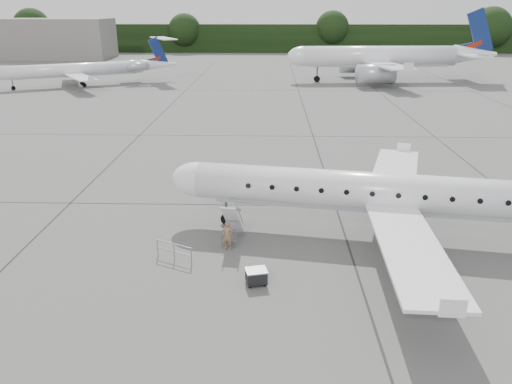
# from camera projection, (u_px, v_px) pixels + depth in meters

# --- Properties ---
(ground) EXTENTS (320.00, 320.00, 0.00)m
(ground) POSITION_uv_depth(u_px,v_px,m) (413.00, 258.00, 27.13)
(ground) COLOR #62625F
(ground) RESTS_ON ground
(treeline) EXTENTS (260.00, 4.00, 8.00)m
(treeline) POSITION_uv_depth(u_px,v_px,m) (298.00, 39.00, 147.51)
(treeline) COLOR black
(treeline) RESTS_ON ground
(terminal_building) EXTENTS (40.00, 14.00, 10.00)m
(terminal_building) POSITION_uv_depth(u_px,v_px,m) (34.00, 39.00, 130.32)
(terminal_building) COLOR slate
(terminal_building) RESTS_ON ground
(main_regional_jet) EXTENTS (33.88, 26.82, 7.86)m
(main_regional_jet) POSITION_uv_depth(u_px,v_px,m) (402.00, 175.00, 28.21)
(main_regional_jet) COLOR white
(main_regional_jet) RESTS_ON ground
(airstair) EXTENTS (1.19, 2.22, 2.46)m
(airstair) POSITION_uv_depth(u_px,v_px,m) (233.00, 221.00, 28.82)
(airstair) COLOR white
(airstair) RESTS_ON ground
(passenger) EXTENTS (0.72, 0.59, 1.69)m
(passenger) POSITION_uv_depth(u_px,v_px,m) (228.00, 236.00, 27.85)
(passenger) COLOR #836347
(passenger) RESTS_ON ground
(safety_railing) EXTENTS (2.02, 1.01, 1.00)m
(safety_railing) POSITION_uv_depth(u_px,v_px,m) (174.00, 252.00, 26.72)
(safety_railing) COLOR gray
(safety_railing) RESTS_ON ground
(baggage_cart) EXTENTS (1.14, 1.00, 0.85)m
(baggage_cart) POSITION_uv_depth(u_px,v_px,m) (256.00, 276.00, 24.47)
(baggage_cart) COLOR black
(baggage_cart) RESTS_ON ground
(bg_narrowbody) EXTENTS (36.64, 27.50, 12.58)m
(bg_narrowbody) POSITION_uv_depth(u_px,v_px,m) (380.00, 46.00, 88.71)
(bg_narrowbody) COLOR white
(bg_narrowbody) RESTS_ON ground
(bg_regional_left) EXTENTS (35.96, 32.44, 7.74)m
(bg_regional_left) POSITION_uv_depth(u_px,v_px,m) (74.00, 63.00, 84.44)
(bg_regional_left) COLOR white
(bg_regional_left) RESTS_ON ground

